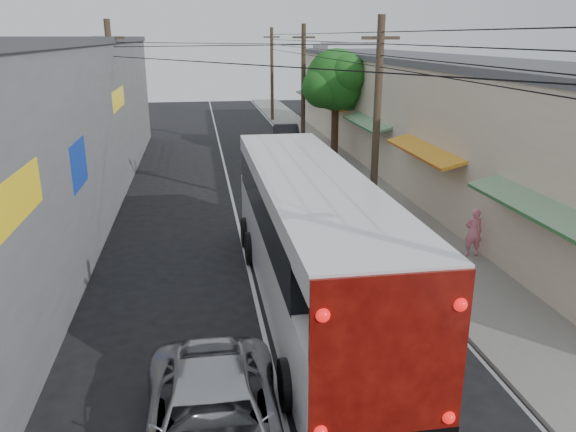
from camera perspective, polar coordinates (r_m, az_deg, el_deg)
name	(u,v)px	position (r m, az deg, el deg)	size (l,w,h in m)	color
sidewalk	(356,182)	(29.28, 6.88, 3.43)	(3.00, 80.00, 0.12)	slate
building_right	(427,115)	(32.04, 13.97, 9.92)	(7.09, 40.00, 6.25)	beige
building_left	(29,125)	(26.48, -24.81, 8.36)	(7.20, 36.00, 7.25)	gray
utility_poles	(290,103)	(28.13, 0.25, 11.41)	(11.80, 45.28, 8.00)	#473828
street_tree	(337,82)	(34.39, 5.01, 13.42)	(4.40, 4.00, 6.60)	#3F2B19
coach_bus	(309,238)	(15.49, 2.19, -2.21)	(3.06, 13.14, 3.78)	white
jeepney	(213,428)	(10.51, -7.61, -20.58)	(2.50, 5.42, 1.51)	#B3B3BA
parked_suv	(332,204)	(22.87, 4.45, 1.25)	(2.14, 5.27, 1.53)	#A5A4AC
parked_car_mid	(314,166)	(30.01, 2.69, 5.12)	(1.61, 4.00, 1.36)	#232327
parked_car_far	(287,135)	(39.12, -0.12, 8.19)	(1.55, 4.45, 1.47)	black
pedestrian_near	(473,232)	(19.94, 18.31, -1.56)	(0.61, 0.40, 1.67)	pink
pedestrian_far	(372,202)	(23.00, 8.50, 1.46)	(0.72, 0.56, 1.49)	#8097BA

